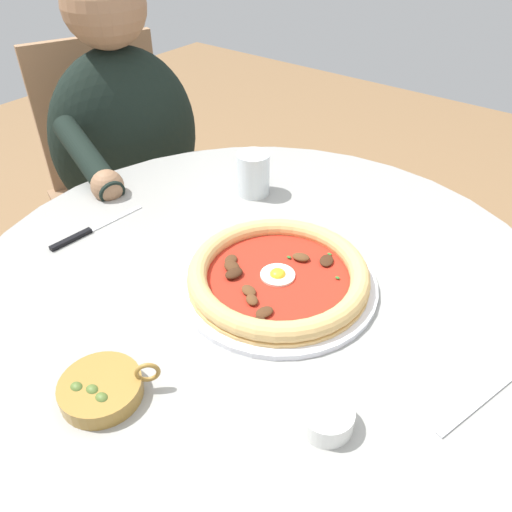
% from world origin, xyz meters
% --- Properties ---
extents(ground_plane, '(6.00, 6.00, 0.02)m').
position_xyz_m(ground_plane, '(0.00, 0.00, -0.01)').
color(ground_plane, olive).
extents(dining_table, '(1.02, 1.02, 0.72)m').
position_xyz_m(dining_table, '(0.00, 0.00, 0.61)').
color(dining_table, '#999993').
rests_on(dining_table, ground).
extents(pizza_on_plate, '(0.33, 0.33, 0.04)m').
position_xyz_m(pizza_on_plate, '(0.03, -0.00, 0.74)').
color(pizza_on_plate, white).
rests_on(pizza_on_plate, dining_table).
extents(water_glass, '(0.07, 0.07, 0.09)m').
position_xyz_m(water_glass, '(-0.18, 0.22, 0.76)').
color(water_glass, silver).
rests_on(water_glass, dining_table).
extents(steak_knife, '(0.03, 0.20, 0.01)m').
position_xyz_m(steak_knife, '(-0.34, -0.10, 0.72)').
color(steak_knife, silver).
rests_on(steak_knife, dining_table).
extents(ramekin_capers, '(0.07, 0.07, 0.03)m').
position_xyz_m(ramekin_capers, '(0.24, -0.18, 0.74)').
color(ramekin_capers, white).
rests_on(ramekin_capers, dining_table).
extents(olive_pan, '(0.11, 0.12, 0.05)m').
position_xyz_m(olive_pan, '(-0.02, -0.32, 0.73)').
color(olive_pan, olive).
rests_on(olive_pan, dining_table).
extents(fork_utensil, '(0.06, 0.18, 0.00)m').
position_xyz_m(fork_utensil, '(0.38, -0.02, 0.72)').
color(fork_utensil, '#BCBCC1').
rests_on(fork_utensil, dining_table).
extents(diner_person, '(0.47, 0.51, 1.12)m').
position_xyz_m(diner_person, '(-0.66, 0.27, 0.51)').
color(diner_person, '#282833').
rests_on(diner_person, ground).
extents(cafe_chair_diner, '(0.54, 0.54, 0.90)m').
position_xyz_m(cafe_chair_diner, '(-0.80, 0.32, 0.53)').
color(cafe_chair_diner, '#957050').
rests_on(cafe_chair_diner, ground).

